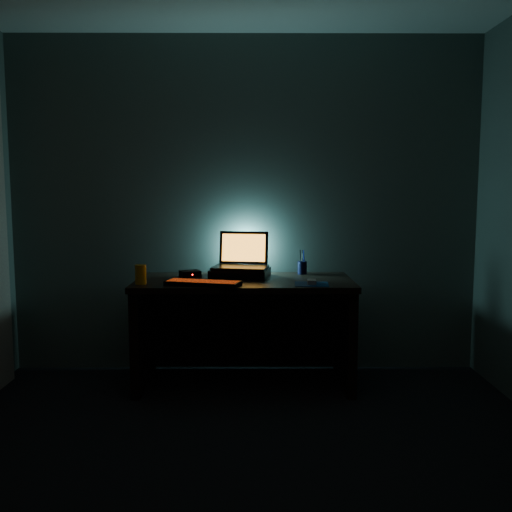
{
  "coord_description": "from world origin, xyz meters",
  "views": [
    {
      "loc": [
        0.06,
        -2.29,
        1.37
      ],
      "look_at": [
        0.08,
        1.57,
        0.92
      ],
      "focal_mm": 40.0,
      "sensor_mm": 36.0,
      "label": 1
    }
  ],
  "objects": [
    {
      "name": "pen_cup",
      "position": [
        0.43,
        1.87,
        0.8
      ],
      "size": [
        0.09,
        0.09,
        0.1
      ],
      "primitive_type": "cylinder",
      "rotation": [
        0.0,
        0.0,
        0.35
      ],
      "color": "black",
      "rests_on": "desk"
    },
    {
      "name": "room",
      "position": [
        0.0,
        0.0,
        1.25
      ],
      "size": [
        3.5,
        4.0,
        2.5
      ],
      "color": "black",
      "rests_on": "ground"
    },
    {
      "name": "laptop",
      "position": [
        -0.02,
        1.78,
        0.87
      ],
      "size": [
        0.42,
        0.34,
        0.26
      ],
      "rotation": [
        0.0,
        0.0,
        -0.18
      ],
      "color": "black",
      "rests_on": "riser"
    },
    {
      "name": "juice_glass",
      "position": [
        -0.68,
        1.43,
        0.81
      ],
      "size": [
        0.09,
        0.09,
        0.13
      ],
      "primitive_type": "cylinder",
      "rotation": [
        0.0,
        0.0,
        -0.29
      ],
      "color": "orange",
      "rests_on": "desk"
    },
    {
      "name": "riser",
      "position": [
        -0.03,
        1.73,
        0.78
      ],
      "size": [
        0.45,
        0.37,
        0.06
      ],
      "primitive_type": "cube",
      "rotation": [
        0.0,
        0.0,
        -0.18
      ],
      "color": "black",
      "rests_on": "desk"
    },
    {
      "name": "keyboard",
      "position": [
        -0.27,
        1.38,
        0.76
      ],
      "size": [
        0.51,
        0.28,
        0.03
      ],
      "rotation": [
        0.0,
        0.0,
        -0.26
      ],
      "color": "black",
      "rests_on": "desk"
    },
    {
      "name": "mousepad",
      "position": [
        0.45,
        1.4,
        0.75
      ],
      "size": [
        0.23,
        0.22,
        0.0
      ],
      "primitive_type": "cube",
      "rotation": [
        0.0,
        0.0,
        -0.07
      ],
      "color": "navy",
      "rests_on": "desk"
    },
    {
      "name": "desk",
      "position": [
        0.0,
        1.67,
        0.49
      ],
      "size": [
        1.5,
        0.7,
        0.75
      ],
      "color": "black",
      "rests_on": "ground"
    },
    {
      "name": "router",
      "position": [
        -0.39,
        1.74,
        0.77
      ],
      "size": [
        0.17,
        0.15,
        0.05
      ],
      "rotation": [
        0.0,
        0.0,
        0.42
      ],
      "color": "black",
      "rests_on": "desk"
    },
    {
      "name": "mouse",
      "position": [
        0.45,
        1.4,
        0.77
      ],
      "size": [
        0.06,
        0.1,
        0.03
      ],
      "primitive_type": "cube",
      "rotation": [
        0.0,
        0.0,
        -0.07
      ],
      "color": "gray",
      "rests_on": "mousepad"
    }
  ]
}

